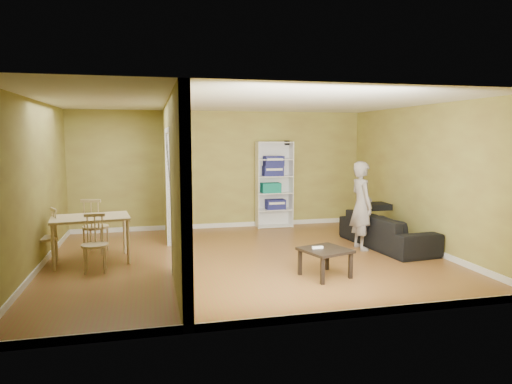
# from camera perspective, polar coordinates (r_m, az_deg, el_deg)

# --- Properties ---
(room_shell) EXTENTS (6.50, 6.50, 6.50)m
(room_shell) POSITION_cam_1_polar(r_m,az_deg,el_deg) (7.50, -1.14, 1.30)
(room_shell) COLOR brown
(room_shell) RESTS_ON ground
(partition) EXTENTS (0.22, 5.50, 2.60)m
(partition) POSITION_cam_1_polar(r_m,az_deg,el_deg) (7.35, -10.33, 1.07)
(partition) COLOR olive
(partition) RESTS_ON ground
(wall_speaker) EXTENTS (0.10, 0.10, 0.10)m
(wall_speaker) POSITION_cam_1_polar(r_m,az_deg,el_deg) (10.45, 3.89, 6.14)
(wall_speaker) COLOR black
(wall_speaker) RESTS_ON room_shell
(sofa) EXTENTS (2.19, 1.12, 0.80)m
(sofa) POSITION_cam_1_polar(r_m,az_deg,el_deg) (8.81, 16.03, -4.04)
(sofa) COLOR black
(sofa) RESTS_ON ground
(person) EXTENTS (0.69, 0.54, 1.88)m
(person) POSITION_cam_1_polar(r_m,az_deg,el_deg) (8.44, 13.08, -0.72)
(person) COLOR slate
(person) RESTS_ON ground
(bookshelf) EXTENTS (0.81, 0.36, 1.93)m
(bookshelf) POSITION_cam_1_polar(r_m,az_deg,el_deg) (10.33, 2.22, 0.96)
(bookshelf) COLOR white
(bookshelf) RESTS_ON ground
(paper_box_navy_a) EXTENTS (0.43, 0.28, 0.22)m
(paper_box_navy_a) POSITION_cam_1_polar(r_m,az_deg,el_deg) (10.35, 2.43, -1.54)
(paper_box_navy_a) COLOR #344C80
(paper_box_navy_a) RESTS_ON bookshelf
(paper_box_teal) EXTENTS (0.43, 0.28, 0.22)m
(paper_box_teal) POSITION_cam_1_polar(r_m,az_deg,el_deg) (10.27, 1.85, 0.53)
(paper_box_teal) COLOR #1C7069
(paper_box_teal) RESTS_ON bookshelf
(paper_box_navy_b) EXTENTS (0.44, 0.29, 0.22)m
(paper_box_navy_b) POSITION_cam_1_polar(r_m,az_deg,el_deg) (10.25, 2.12, 2.66)
(paper_box_navy_b) COLOR #211C4F
(paper_box_navy_b) RESTS_ON bookshelf
(paper_box_navy_c) EXTENTS (0.43, 0.28, 0.22)m
(paper_box_navy_c) POSITION_cam_1_polar(r_m,az_deg,el_deg) (10.24, 2.22, 3.87)
(paper_box_navy_c) COLOR navy
(paper_box_navy_c) RESTS_ON bookshelf
(coffee_table) EXTENTS (0.62, 0.62, 0.42)m
(coffee_table) POSITION_cam_1_polar(r_m,az_deg,el_deg) (6.76, 8.64, -7.55)
(coffee_table) COLOR black
(coffee_table) RESTS_ON ground
(game_controller) EXTENTS (0.16, 0.04, 0.03)m
(game_controller) POSITION_cam_1_polar(r_m,az_deg,el_deg) (6.75, 7.69, -6.88)
(game_controller) COLOR white
(game_controller) RESTS_ON coffee_table
(dining_table) EXTENTS (1.20, 0.80, 0.75)m
(dining_table) POSITION_cam_1_polar(r_m,az_deg,el_deg) (7.88, -19.98, -3.46)
(dining_table) COLOR tan
(dining_table) RESTS_ON ground
(chair_left) EXTENTS (0.55, 0.55, 0.90)m
(chair_left) POSITION_cam_1_polar(r_m,az_deg,el_deg) (8.04, -24.96, -5.10)
(chair_left) COLOR tan
(chair_left) RESTS_ON ground
(chair_near) EXTENTS (0.40, 0.40, 0.87)m
(chair_near) POSITION_cam_1_polar(r_m,az_deg,el_deg) (7.34, -19.53, -6.08)
(chair_near) COLOR tan
(chair_near) RESTS_ON ground
(chair_far) EXTENTS (0.54, 0.54, 0.98)m
(chair_far) POSITION_cam_1_polar(r_m,az_deg,el_deg) (8.51, -19.42, -3.94)
(chair_far) COLOR tan
(chair_far) RESTS_ON ground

